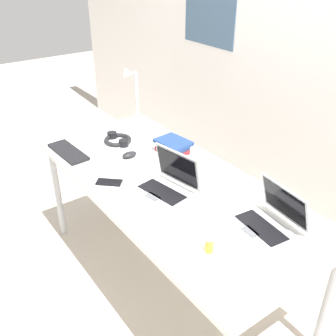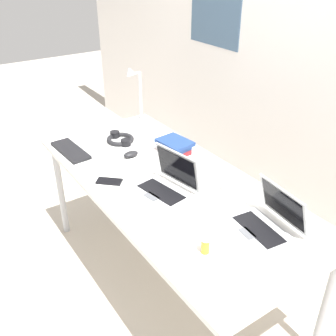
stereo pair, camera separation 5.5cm
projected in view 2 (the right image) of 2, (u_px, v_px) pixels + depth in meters
ground_plane at (168, 281)px, 2.47m from camera, size 12.00×12.00×0.00m
wall_back at (318, 49)px, 2.37m from camera, size 6.00×0.13×2.60m
desk at (168, 190)px, 2.13m from camera, size 1.80×0.80×0.74m
desk_lamp at (136, 96)px, 2.72m from camera, size 0.12×0.18×0.40m
laptop_front_right at (266, 223)px, 1.72m from camera, size 0.31×0.28×0.21m
laptop_near_mouse at (166, 185)px, 1.98m from camera, size 0.32×0.28×0.22m
external_keyboard at (70, 150)px, 2.40m from camera, size 0.34×0.14×0.02m
computer_mouse at (131, 154)px, 2.34m from camera, size 0.06×0.10×0.03m
cell_phone at (109, 181)px, 2.09m from camera, size 0.14×0.14×0.01m
headphones at (120, 139)px, 2.53m from camera, size 0.21×0.18×0.04m
pill_bottle at (205, 244)px, 1.59m from camera, size 0.04×0.04×0.08m
book_stack at (174, 146)px, 2.38m from camera, size 0.22×0.18×0.08m
coffee_mug at (230, 184)px, 2.00m from camera, size 0.11×0.08×0.09m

